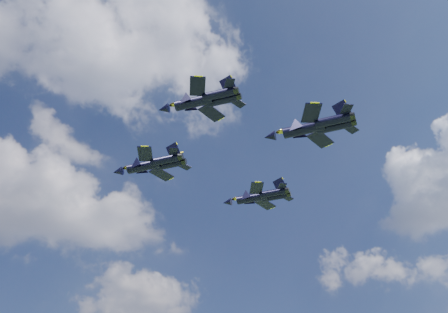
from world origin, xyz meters
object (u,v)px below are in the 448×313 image
at_px(jet_left, 191,103).
at_px(jet_lead, 142,166).
at_px(jet_right, 250,198).
at_px(jet_slot, 301,130).

bearing_deg(jet_left, jet_lead, 48.46).
distance_m(jet_right, jet_slot, 23.63).
relative_size(jet_right, jet_slot, 0.91).
relative_size(jet_lead, jet_left, 1.06).
height_order(jet_lead, jet_left, jet_left).
relative_size(jet_lead, jet_slot, 0.93).
bearing_deg(jet_lead, jet_right, -40.25).
height_order(jet_right, jet_slot, jet_slot).
relative_size(jet_left, jet_right, 0.97).
bearing_deg(jet_slot, jet_right, 39.57).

